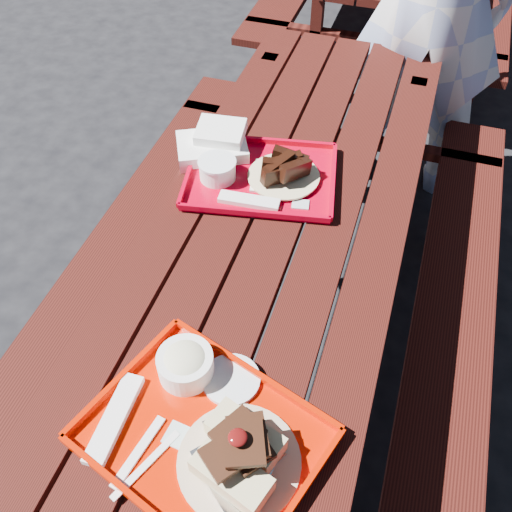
# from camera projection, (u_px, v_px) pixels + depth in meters

# --- Properties ---
(ground) EXTENTS (60.00, 60.00, 0.00)m
(ground) POSITION_uv_depth(u_px,v_px,m) (268.00, 370.00, 2.20)
(ground) COLOR black
(ground) RESTS_ON ground
(picnic_table_near) EXTENTS (1.41, 2.40, 0.75)m
(picnic_table_near) POSITION_uv_depth(u_px,v_px,m) (271.00, 277.00, 1.78)
(picnic_table_near) COLOR #380F0A
(picnic_table_near) RESTS_ON ground
(near_tray) EXTENTS (0.58, 0.51, 0.15)m
(near_tray) POSITION_uv_depth(u_px,v_px,m) (209.00, 423.00, 1.22)
(near_tray) COLOR red
(near_tray) RESTS_ON picnic_table_near
(far_tray) EXTENTS (0.52, 0.44, 0.08)m
(far_tray) POSITION_uv_depth(u_px,v_px,m) (258.00, 175.00, 1.78)
(far_tray) COLOR #B40019
(far_tray) RESTS_ON picnic_table_near
(white_cloth) EXTENTS (0.27, 0.25, 0.09)m
(white_cloth) POSITION_uv_depth(u_px,v_px,m) (215.00, 144.00, 1.86)
(white_cloth) COLOR white
(white_cloth) RESTS_ON picnic_table_near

